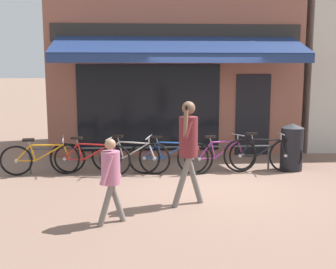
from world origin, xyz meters
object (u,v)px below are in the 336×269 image
(bicycle_purple, at_px, (221,156))
(bicycle_black, at_px, (263,154))
(litter_bin, at_px, (292,147))
(bicycle_red, at_px, (89,158))
(bicycle_blue, at_px, (168,157))
(pedestrian_adult, at_px, (188,141))
(bicycle_silver, at_px, (130,156))
(pedestrian_child, at_px, (111,172))
(bicycle_orange, at_px, (43,158))

(bicycle_purple, height_order, bicycle_black, bicycle_black)
(bicycle_purple, relative_size, litter_bin, 1.62)
(bicycle_red, distance_m, bicycle_blue, 1.69)
(bicycle_purple, distance_m, pedestrian_adult, 2.48)
(bicycle_silver, height_order, pedestrian_adult, pedestrian_adult)
(bicycle_black, height_order, pedestrian_child, pedestrian_child)
(litter_bin, bearing_deg, pedestrian_adult, -138.92)
(bicycle_blue, bearing_deg, bicycle_silver, 179.82)
(bicycle_purple, bearing_deg, bicycle_blue, 164.38)
(bicycle_orange, xyz_separation_m, bicycle_black, (4.75, -0.07, 0.03))
(pedestrian_adult, bearing_deg, bicycle_blue, -89.55)
(litter_bin, bearing_deg, bicycle_purple, -176.98)
(pedestrian_adult, height_order, litter_bin, pedestrian_adult)
(bicycle_blue, xyz_separation_m, pedestrian_adult, (0.18, -2.12, 0.72))
(bicycle_red, bearing_deg, bicycle_purple, 12.72)
(bicycle_orange, bearing_deg, pedestrian_child, -68.87)
(bicycle_silver, xyz_separation_m, bicycle_black, (2.90, -0.07, 0.01))
(bicycle_purple, xyz_separation_m, pedestrian_child, (-2.19, -2.94, 0.41))
(pedestrian_adult, bearing_deg, bicycle_orange, -41.83)
(bicycle_red, bearing_deg, bicycle_orange, -173.46)
(bicycle_blue, relative_size, bicycle_black, 1.01)
(pedestrian_adult, relative_size, pedestrian_child, 1.36)
(pedestrian_child, bearing_deg, bicycle_purple, -134.42)
(bicycle_silver, xyz_separation_m, bicycle_blue, (0.83, -0.06, -0.01))
(bicycle_purple, height_order, pedestrian_child, pedestrian_child)
(bicycle_orange, xyz_separation_m, bicycle_silver, (1.85, -0.00, 0.02))
(bicycle_orange, height_order, bicycle_purple, bicycle_purple)
(bicycle_black, distance_m, pedestrian_child, 4.25)
(bicycle_orange, bearing_deg, bicycle_purple, -8.17)
(bicycle_orange, height_order, bicycle_silver, bicycle_silver)
(bicycle_silver, bearing_deg, bicycle_blue, 11.52)
(bicycle_red, relative_size, pedestrian_adult, 1.01)
(bicycle_black, bearing_deg, bicycle_orange, -176.92)
(pedestrian_child, xyz_separation_m, litter_bin, (3.80, 3.02, -0.25))
(bicycle_purple, xyz_separation_m, bicycle_black, (0.91, -0.05, 0.02))
(pedestrian_adult, bearing_deg, bicycle_red, -52.80)
(bicycle_blue, height_order, bicycle_purple, bicycle_blue)
(bicycle_red, distance_m, pedestrian_adult, 2.90)
(bicycle_silver, height_order, bicycle_black, bicycle_black)
(bicycle_silver, relative_size, bicycle_black, 1.00)
(pedestrian_adult, height_order, pedestrian_child, pedestrian_adult)
(bicycle_purple, relative_size, bicycle_black, 0.98)
(bicycle_blue, height_order, litter_bin, litter_bin)
(pedestrian_adult, bearing_deg, bicycle_silver, -69.58)
(pedestrian_adult, bearing_deg, pedestrian_child, 27.92)
(bicycle_red, height_order, bicycle_black, bicycle_black)
(bicycle_red, bearing_deg, litter_bin, 13.33)
(bicycle_purple, bearing_deg, pedestrian_adult, -132.00)
(bicycle_purple, bearing_deg, pedestrian_child, -144.50)
(pedestrian_adult, relative_size, litter_bin, 1.66)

